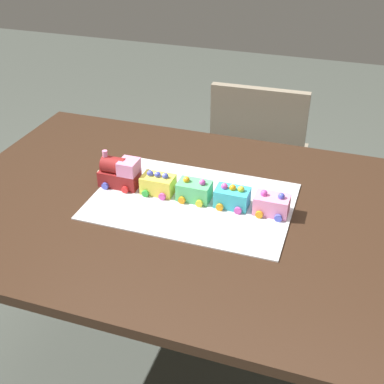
# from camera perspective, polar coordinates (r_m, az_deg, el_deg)

# --- Properties ---
(ground_plane) EXTENTS (8.00, 8.00, 0.00)m
(ground_plane) POSITION_cam_1_polar(r_m,az_deg,el_deg) (2.03, -1.63, -19.00)
(ground_plane) COLOR #474C44
(dining_table) EXTENTS (1.40, 1.00, 0.74)m
(dining_table) POSITION_cam_1_polar(r_m,az_deg,el_deg) (1.58, -1.98, -4.49)
(dining_table) COLOR #382316
(dining_table) RESTS_ON ground
(chair) EXTENTS (0.41, 0.41, 0.86)m
(chair) POSITION_cam_1_polar(r_m,az_deg,el_deg) (2.33, 7.58, 3.58)
(chair) COLOR gray
(chair) RESTS_ON ground
(cake_board) EXTENTS (0.60, 0.40, 0.00)m
(cake_board) POSITION_cam_1_polar(r_m,az_deg,el_deg) (1.53, 0.00, -1.02)
(cake_board) COLOR silver
(cake_board) RESTS_ON dining_table
(cake_locomotive) EXTENTS (0.14, 0.08, 0.12)m
(cake_locomotive) POSITION_cam_1_polar(r_m,az_deg,el_deg) (1.59, -8.20, 2.22)
(cake_locomotive) COLOR maroon
(cake_locomotive) RESTS_ON cake_board
(cake_car_gondola_lemon) EXTENTS (0.10, 0.08, 0.07)m
(cake_car_gondola_lemon) POSITION_cam_1_polar(r_m,az_deg,el_deg) (1.55, -3.87, 0.92)
(cake_car_gondola_lemon) COLOR #F4E04C
(cake_car_gondola_lemon) RESTS_ON cake_board
(cake_car_flatbed_mint_green) EXTENTS (0.10, 0.08, 0.07)m
(cake_car_flatbed_mint_green) POSITION_cam_1_polar(r_m,az_deg,el_deg) (1.52, 0.27, 0.16)
(cake_car_flatbed_mint_green) COLOR #59CC7A
(cake_car_flatbed_mint_green) RESTS_ON cake_board
(cake_car_caboose_turquoise) EXTENTS (0.10, 0.08, 0.07)m
(cake_car_caboose_turquoise) POSITION_cam_1_polar(r_m,az_deg,el_deg) (1.49, 4.58, -0.58)
(cake_car_caboose_turquoise) COLOR #38B7C6
(cake_car_caboose_turquoise) RESTS_ON cake_board
(cake_car_hopper_bubblegum) EXTENTS (0.10, 0.08, 0.07)m
(cake_car_hopper_bubblegum) POSITION_cam_1_polar(r_m,az_deg,el_deg) (1.47, 9.02, -1.40)
(cake_car_hopper_bubblegum) COLOR pink
(cake_car_hopper_bubblegum) RESTS_ON cake_board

